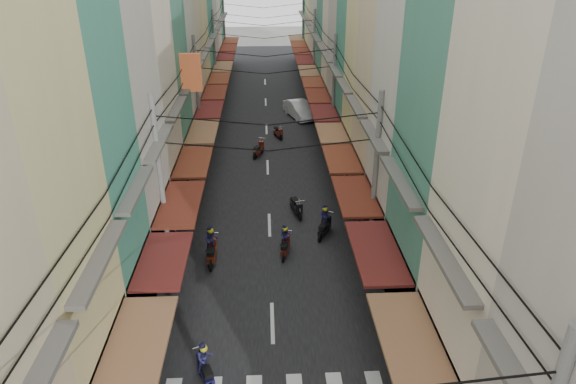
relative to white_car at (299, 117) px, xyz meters
name	(u,v)px	position (x,y,z in m)	size (l,w,h in m)	color
ground	(271,293)	(-2.92, -25.09, 0.00)	(160.00, 160.00, 0.00)	#62635E
road	(267,137)	(-2.92, -5.09, 0.01)	(10.00, 80.00, 0.02)	black
sidewalk_left	(184,139)	(-9.42, -5.09, 0.03)	(3.00, 80.00, 0.06)	gray
sidewalk_right	(348,136)	(3.58, -5.09, 0.03)	(3.00, 80.00, 0.06)	gray
building_row_left	(141,13)	(-10.84, -8.52, 9.78)	(7.80, 67.67, 23.70)	beige
building_row_right	(386,18)	(4.99, -8.64, 9.41)	(7.80, 68.98, 22.59)	#3E8972
utility_poles	(266,68)	(-2.92, -10.07, 6.59)	(10.20, 66.13, 8.20)	slate
white_car	(299,117)	(0.00, 0.00, 0.00)	(5.10, 2.00, 1.80)	silver
bicycle	(413,299)	(3.17, -25.84, 0.00)	(0.65, 1.73, 1.19)	black
moving_scooters	(265,226)	(-3.16, -20.11, 0.53)	(6.18, 26.65, 1.95)	black
parked_scooters	(384,326)	(1.37, -28.06, 0.48)	(13.44, 12.03, 1.02)	black
pedestrians	(173,263)	(-7.26, -24.16, 1.06)	(12.58, 20.05, 2.26)	#29212C
traffic_sign	(422,278)	(3.04, -26.94, 1.90)	(0.10, 0.58, 2.65)	slate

